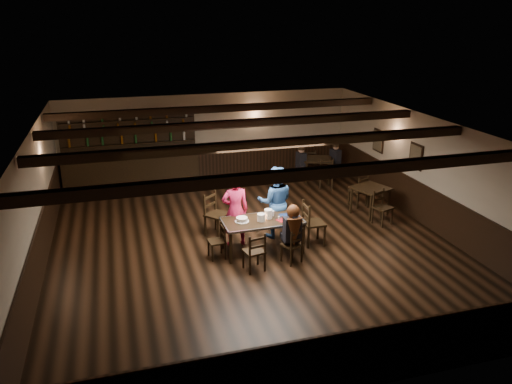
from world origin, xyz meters
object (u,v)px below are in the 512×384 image
object	(u,v)px
dining_table	(262,223)
cake	(242,220)
chair_near_left	(256,249)
woman_pink	(235,210)
man_blue	(275,202)
chair_near_right	(294,243)
bar_counter	(132,165)

from	to	relation	value
dining_table	cake	bearing A→B (deg)	176.13
cake	chair_near_left	bearing A→B (deg)	-86.49
woman_pink	man_blue	xyz separation A→B (m)	(1.01, 0.19, 0.02)
cake	dining_table	bearing A→B (deg)	-3.87
chair_near_right	man_blue	distance (m)	1.47
chair_near_right	cake	size ratio (longest dim) A/B	2.54
woman_pink	bar_counter	distance (m)	5.09
woman_pink	bar_counter	size ratio (longest dim) A/B	0.41
man_blue	chair_near_right	bearing A→B (deg)	101.87
dining_table	chair_near_right	size ratio (longest dim) A/B	2.24
chair_near_right	bar_counter	world-z (taller)	bar_counter
chair_near_left	chair_near_right	xyz separation A→B (m)	(0.88, 0.12, -0.03)
dining_table	cake	world-z (taller)	cake
cake	bar_counter	bearing A→B (deg)	112.09
dining_table	man_blue	bearing A→B (deg)	52.58
bar_counter	man_blue	bearing A→B (deg)	-55.67
chair_near_right	man_blue	xyz separation A→B (m)	(0.04, 1.42, 0.40)
woman_pink	chair_near_right	bearing A→B (deg)	130.85
chair_near_left	cake	size ratio (longest dim) A/B	2.72
dining_table	bar_counter	world-z (taller)	bar_counter
chair_near_left	man_blue	world-z (taller)	man_blue
chair_near_left	man_blue	size ratio (longest dim) A/B	0.49
man_blue	woman_pink	bearing A→B (deg)	24.10
dining_table	chair_near_right	distance (m)	0.91
chair_near_right	woman_pink	xyz separation A→B (m)	(-0.97, 1.23, 0.38)
dining_table	chair_near_left	xyz separation A→B (m)	(-0.40, -0.86, -0.19)
man_blue	dining_table	bearing A→B (deg)	66.22
woman_pink	cake	bearing A→B (deg)	96.84
woman_pink	cake	xyz separation A→B (m)	(0.03, -0.46, -0.04)
bar_counter	woman_pink	bearing A→B (deg)	-66.30
chair_near_right	woman_pink	world-z (taller)	woman_pink
woman_pink	bar_counter	xyz separation A→B (m)	(-2.05, 4.66, -0.11)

